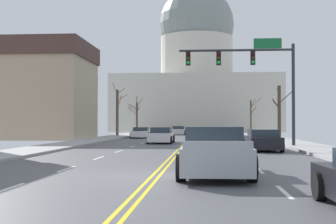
{
  "coord_description": "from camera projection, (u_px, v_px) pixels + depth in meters",
  "views": [
    {
      "loc": [
        1.55,
        -15.01,
        1.71
      ],
      "look_at": [
        -2.36,
        35.0,
        2.81
      ],
      "focal_mm": 50.12,
      "sensor_mm": 36.0,
      "label": 1
    }
  ],
  "objects": [
    {
      "name": "sedan_near_01",
      "position": [
        205.0,
        148.0,
        21.22
      ],
      "size": [
        1.98,
        4.69,
        1.13
      ],
      "color": "silver",
      "rests_on": "ground"
    },
    {
      "name": "capitol_building",
      "position": [
        197.0,
        77.0,
        92.75
      ],
      "size": [
        30.79,
        23.42,
        30.89
      ],
      "color": "beige",
      "rests_on": "ground"
    },
    {
      "name": "sedan_near_00",
      "position": [
        262.0,
        141.0,
        28.03
      ],
      "size": [
        2.13,
        4.42,
        1.28
      ],
      "color": "black",
      "rests_on": "ground"
    },
    {
      "name": "sedan_oncoming_02",
      "position": [
        178.0,
        131.0,
        63.65
      ],
      "size": [
        2.02,
        4.29,
        1.19
      ],
      "color": "silver",
      "rests_on": "ground"
    },
    {
      "name": "bare_tree_02",
      "position": [
        279.0,
        111.0,
        46.35
      ],
      "size": [
        2.21,
        1.99,
        5.2
      ],
      "color": "#423328",
      "rests_on": "ground"
    },
    {
      "name": "bare_tree_03",
      "position": [
        117.0,
        112.0,
        56.51
      ],
      "size": [
        1.9,
        1.1,
        6.39
      ],
      "color": "brown",
      "rests_on": "ground"
    },
    {
      "name": "signal_gantry",
      "position": [
        253.0,
        68.0,
        32.17
      ],
      "size": [
        7.91,
        0.41,
        7.34
      ],
      "color": "#28282D",
      "rests_on": "ground"
    },
    {
      "name": "bare_tree_01",
      "position": [
        137.0,
        115.0,
        67.53
      ],
      "size": [
        2.3,
        2.23,
        5.35
      ],
      "color": "#423328",
      "rests_on": "ground"
    },
    {
      "name": "sedan_oncoming_01",
      "position": [
        141.0,
        133.0,
        50.97
      ],
      "size": [
        2.15,
        4.66,
        1.17
      ],
      "color": "silver",
      "rests_on": "ground"
    },
    {
      "name": "flank_building_02",
      "position": [
        38.0,
        90.0,
        48.28
      ],
      "size": [
        10.65,
        10.08,
        9.87
      ],
      "color": "tan",
      "rests_on": "ground"
    },
    {
      "name": "ground",
      "position": [
        156.0,
        175.0,
        15.05
      ],
      "size": [
        20.0,
        180.0,
        0.2
      ],
      "color": "#4C4C51"
    },
    {
      "name": "bare_tree_00",
      "position": [
        251.0,
        116.0,
        64.05
      ],
      "size": [
        1.44,
        1.67,
        4.86
      ],
      "color": "brown",
      "rests_on": "ground"
    },
    {
      "name": "flank_building_00",
      "position": [
        52.0,
        104.0,
        58.02
      ],
      "size": [
        9.81,
        7.89,
        7.8
      ],
      "color": "tan",
      "rests_on": "ground"
    },
    {
      "name": "pickup_truck_near_02",
      "position": [
        214.0,
        153.0,
        15.26
      ],
      "size": [
        2.36,
        5.66,
        1.56
      ],
      "color": "#ADB2B7",
      "rests_on": "ground"
    },
    {
      "name": "sedan_oncoming_00",
      "position": [
        161.0,
        136.0,
        38.04
      ],
      "size": [
        2.04,
        4.29,
        1.3
      ],
      "color": "silver",
      "rests_on": "ground"
    }
  ]
}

